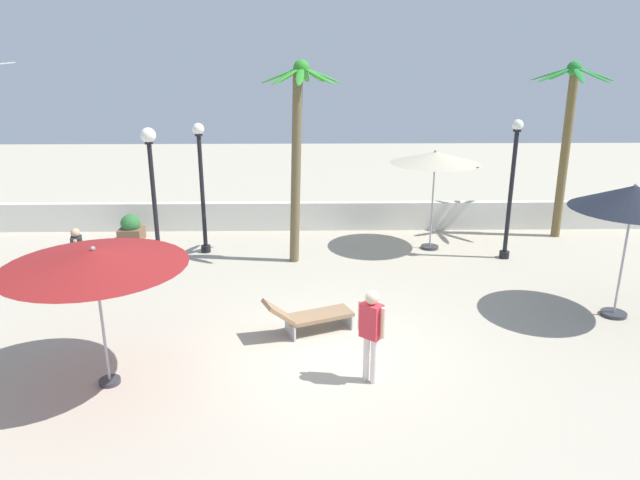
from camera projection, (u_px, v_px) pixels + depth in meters
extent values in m
plane|color=#B2A893|center=(323.00, 356.00, 11.08)|extent=(56.00, 56.00, 0.00)
cube|color=silver|center=(317.00, 216.00, 18.98)|extent=(25.20, 0.30, 0.93)
cylinder|color=#333338|center=(614.00, 314.00, 12.78)|extent=(0.55, 0.55, 0.08)
cylinder|color=#A5A5AD|center=(622.00, 263.00, 12.41)|extent=(0.05, 0.05, 2.50)
cone|color=black|center=(634.00, 198.00, 11.96)|extent=(2.54, 2.54, 0.52)
sphere|color=#99999E|center=(636.00, 185.00, 11.88)|extent=(0.08, 0.08, 0.08)
cylinder|color=#333338|center=(110.00, 381.00, 10.13)|extent=(0.37, 0.37, 0.08)
cylinder|color=#A5A5AD|center=(103.00, 325.00, 9.80)|extent=(0.05, 0.05, 2.27)
cone|color=maroon|center=(94.00, 258.00, 9.42)|extent=(3.06, 3.06, 0.28)
sphere|color=#99999E|center=(93.00, 249.00, 9.37)|extent=(0.08, 0.08, 0.08)
cylinder|color=#333338|center=(430.00, 247.00, 17.24)|extent=(0.52, 0.52, 0.08)
cylinder|color=#A5A5AD|center=(432.00, 206.00, 16.84)|extent=(0.05, 0.05, 2.64)
cone|color=#B7AD93|center=(435.00, 158.00, 16.40)|extent=(2.59, 2.59, 0.33)
sphere|color=#99999E|center=(436.00, 151.00, 16.35)|extent=(0.08, 0.08, 0.08)
cylinder|color=brown|center=(296.00, 169.00, 15.40)|extent=(0.43, 0.26, 5.25)
sphere|color=#2F8D2A|center=(301.00, 68.00, 14.59)|extent=(0.41, 0.41, 0.41)
ellipsoid|color=#2F8D2A|center=(323.00, 75.00, 14.66)|extent=(1.03, 0.21, 0.46)
ellipsoid|color=#2F8D2A|center=(314.00, 75.00, 15.08)|extent=(0.76, 0.96, 0.46)
ellipsoid|color=#2F8D2A|center=(305.00, 75.00, 15.16)|extent=(0.35, 1.05, 0.46)
ellipsoid|color=#2F8D2A|center=(290.00, 75.00, 15.07)|extent=(0.76, 0.95, 0.46)
ellipsoid|color=#2F8D2A|center=(280.00, 75.00, 14.68)|extent=(1.04, 0.27, 0.46)
ellipsoid|color=#2F8D2A|center=(286.00, 76.00, 14.27)|extent=(0.85, 0.89, 0.46)
ellipsoid|color=#2F8D2A|center=(300.00, 76.00, 14.14)|extent=(0.26, 1.04, 0.46)
ellipsoid|color=#2F8D2A|center=(319.00, 76.00, 14.35)|extent=(0.94, 0.78, 0.46)
cylinder|color=brown|center=(565.00, 156.00, 17.63)|extent=(0.32, 0.27, 5.18)
sphere|color=#217B2E|center=(574.00, 68.00, 16.84)|extent=(0.43, 0.43, 0.43)
ellipsoid|color=#217B2E|center=(595.00, 74.00, 16.88)|extent=(1.22, 0.22, 0.46)
ellipsoid|color=#217B2E|center=(576.00, 74.00, 17.41)|extent=(0.80, 1.15, 0.46)
ellipsoid|color=#217B2E|center=(561.00, 74.00, 17.48)|extent=(0.40, 1.23, 0.46)
ellipsoid|color=#217B2E|center=(551.00, 74.00, 17.22)|extent=(1.11, 0.86, 0.46)
ellipsoid|color=#217B2E|center=(556.00, 74.00, 16.69)|extent=(1.22, 0.56, 0.46)
ellipsoid|color=#217B2E|center=(579.00, 75.00, 16.29)|extent=(0.42, 1.23, 0.46)
ellipsoid|color=#217B2E|center=(593.00, 75.00, 16.37)|extent=(0.77, 1.16, 0.46)
cylinder|color=black|center=(504.00, 255.00, 16.40)|extent=(0.28, 0.28, 0.20)
cylinder|color=black|center=(510.00, 196.00, 15.88)|extent=(0.12, 0.12, 3.62)
cylinder|color=black|center=(517.00, 131.00, 15.32)|extent=(0.22, 0.22, 0.06)
sphere|color=white|center=(518.00, 125.00, 15.28)|extent=(0.30, 0.30, 0.30)
cylinder|color=black|center=(160.00, 263.00, 15.75)|extent=(0.28, 0.28, 0.20)
cylinder|color=black|center=(155.00, 207.00, 15.26)|extent=(0.12, 0.12, 3.39)
cylinder|color=black|center=(149.00, 143.00, 14.73)|extent=(0.22, 0.22, 0.06)
sphere|color=white|center=(148.00, 135.00, 14.67)|extent=(0.40, 0.40, 0.40)
cylinder|color=black|center=(206.00, 249.00, 16.90)|extent=(0.28, 0.28, 0.20)
cylinder|color=black|center=(203.00, 195.00, 16.40)|extent=(0.12, 0.12, 3.44)
cylinder|color=black|center=(199.00, 135.00, 15.87)|extent=(0.22, 0.22, 0.06)
sphere|color=white|center=(198.00, 129.00, 15.82)|extent=(0.33, 0.33, 0.33)
cube|color=#B7B7BC|center=(347.00, 318.00, 12.28)|extent=(0.25, 0.52, 0.35)
cube|color=#B7B7BC|center=(290.00, 329.00, 11.79)|extent=(0.25, 0.52, 0.35)
cube|color=#8C6B4C|center=(319.00, 315.00, 11.98)|extent=(1.50, 1.05, 0.08)
cube|color=#8C6B4C|center=(278.00, 312.00, 11.56)|extent=(0.72, 0.72, 0.48)
cylinder|color=silver|center=(374.00, 361.00, 10.03)|extent=(0.12, 0.12, 0.88)
cylinder|color=silver|center=(366.00, 358.00, 10.13)|extent=(0.12, 0.12, 0.88)
cube|color=#D8333F|center=(371.00, 321.00, 9.85)|extent=(0.43, 0.42, 0.62)
sphere|color=beige|center=(372.00, 298.00, 9.72)|extent=(0.24, 0.24, 0.24)
cylinder|color=beige|center=(383.00, 323.00, 9.69)|extent=(0.08, 0.08, 0.56)
cylinder|color=beige|center=(360.00, 315.00, 9.98)|extent=(0.08, 0.08, 0.56)
cylinder|color=gold|center=(81.00, 273.00, 14.15)|extent=(0.12, 0.12, 0.80)
cylinder|color=gold|center=(81.00, 276.00, 14.00)|extent=(0.12, 0.12, 0.80)
cube|color=#26262D|center=(77.00, 248.00, 13.86)|extent=(0.33, 0.41, 0.57)
sphere|color=tan|center=(75.00, 233.00, 13.74)|extent=(0.22, 0.22, 0.22)
cylinder|color=tan|center=(78.00, 244.00, 14.07)|extent=(0.08, 0.08, 0.51)
cylinder|color=tan|center=(76.00, 250.00, 13.64)|extent=(0.08, 0.08, 0.51)
cube|color=silver|center=(5.00, 63.00, 13.85)|extent=(0.43, 0.40, 0.06)
cube|color=brown|center=(132.00, 234.00, 17.92)|extent=(0.70, 0.70, 0.40)
sphere|color=#2D6B33|center=(130.00, 224.00, 17.81)|extent=(0.60, 0.60, 0.60)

